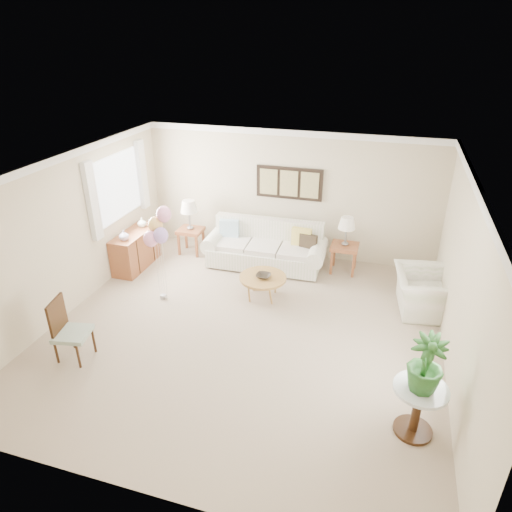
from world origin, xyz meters
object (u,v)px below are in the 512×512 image
(balloon_cluster, at_px, (158,229))
(accent_chair, at_px, (68,329))
(coffee_table, at_px, (263,278))
(armchair, at_px, (423,292))
(sofa, at_px, (266,249))

(balloon_cluster, bearing_deg, accent_chair, -106.48)
(coffee_table, distance_m, balloon_cluster, 1.99)
(accent_chair, height_order, balloon_cluster, balloon_cluster)
(armchair, relative_size, balloon_cluster, 0.61)
(balloon_cluster, bearing_deg, armchair, 12.19)
(balloon_cluster, bearing_deg, sofa, 52.50)
(sofa, bearing_deg, balloon_cluster, -127.50)
(accent_chair, distance_m, balloon_cluster, 2.11)
(accent_chair, relative_size, balloon_cluster, 0.54)
(sofa, distance_m, coffee_table, 1.28)
(balloon_cluster, bearing_deg, coffee_table, 18.11)
(sofa, height_order, balloon_cluster, balloon_cluster)
(coffee_table, bearing_deg, balloon_cluster, -161.89)
(accent_chair, bearing_deg, armchair, 29.64)
(armchair, distance_m, balloon_cluster, 4.56)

